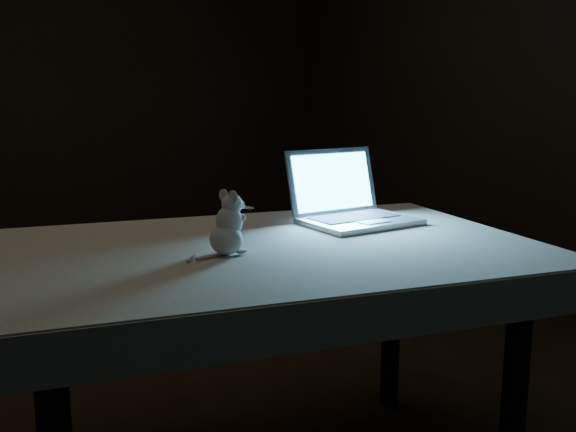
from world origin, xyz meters
TOP-DOWN VIEW (x-y plane):
  - floor at (0.00, 0.00)m, footprint 5.00×5.00m
  - back_wall at (0.00, 2.50)m, footprint 4.50×0.04m
  - right_wall at (2.25, 0.00)m, footprint 0.04×5.00m
  - table at (0.12, -0.63)m, footprint 1.54×1.15m
  - tablecloth at (0.18, -0.62)m, footprint 1.54×1.07m
  - laptop at (0.53, -0.53)m, footprint 0.36×0.32m
  - plush_mouse at (-0.03, -0.67)m, footprint 0.14×0.14m

SIDE VIEW (x-z plane):
  - floor at x=0.00m, z-range 0.00..0.00m
  - table at x=0.12m, z-range 0.00..0.74m
  - tablecloth at x=0.18m, z-range 0.64..0.75m
  - plush_mouse at x=-0.03m, z-range 0.75..0.92m
  - laptop at x=0.53m, z-range 0.75..1.00m
  - back_wall at x=0.00m, z-range 0.00..2.60m
  - right_wall at x=2.25m, z-range 0.00..2.60m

